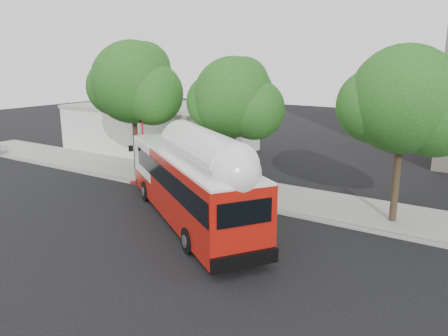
% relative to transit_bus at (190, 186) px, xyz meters
% --- Properties ---
extents(ground, '(120.00, 120.00, 0.00)m').
position_rel_transit_bus_xyz_m(ground, '(0.05, -0.19, -1.98)').
color(ground, black).
rests_on(ground, ground).
extents(sidewalk, '(60.00, 5.00, 0.15)m').
position_rel_transit_bus_xyz_m(sidewalk, '(0.05, 6.31, -1.90)').
color(sidewalk, gray).
rests_on(sidewalk, ground).
extents(curb_strip, '(60.00, 0.30, 0.15)m').
position_rel_transit_bus_xyz_m(curb_strip, '(0.05, 3.71, -1.90)').
color(curb_strip, gray).
rests_on(curb_strip, ground).
extents(red_curb_segment, '(10.00, 0.32, 0.16)m').
position_rel_transit_bus_xyz_m(red_curb_segment, '(-2.95, 3.71, -1.90)').
color(red_curb_segment, maroon).
rests_on(red_curb_segment, ground).
extents(street_tree_left, '(6.67, 5.80, 9.74)m').
position_rel_transit_bus_xyz_m(street_tree_left, '(-8.48, 5.37, 4.63)').
color(street_tree_left, '#2D2116').
rests_on(street_tree_left, ground).
extents(street_tree_mid, '(5.75, 5.00, 8.62)m').
position_rel_transit_bus_xyz_m(street_tree_mid, '(-0.54, 5.87, 3.93)').
color(street_tree_mid, '#2D2116').
rests_on(street_tree_mid, ground).
extents(street_tree_right, '(6.21, 5.40, 9.18)m').
position_rel_transit_bus_xyz_m(street_tree_right, '(9.49, 5.67, 4.28)').
color(street_tree_right, '#2D2116').
rests_on(street_tree_right, ground).
extents(low_commercial_bldg, '(16.20, 10.20, 4.25)m').
position_rel_transit_bus_xyz_m(low_commercial_bldg, '(-13.95, 13.81, 0.17)').
color(low_commercial_bldg, silver).
rests_on(low_commercial_bldg, ground).
extents(transit_bus, '(13.23, 10.05, 4.23)m').
position_rel_transit_bus_xyz_m(transit_bus, '(0.00, 0.00, 0.00)').
color(transit_bus, '#A9140B').
rests_on(transit_bus, ground).
extents(signal_pole, '(0.13, 0.43, 4.53)m').
position_rel_transit_bus_xyz_m(signal_pole, '(-7.28, 4.32, 0.34)').
color(signal_pole, red).
rests_on(signal_pole, ground).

